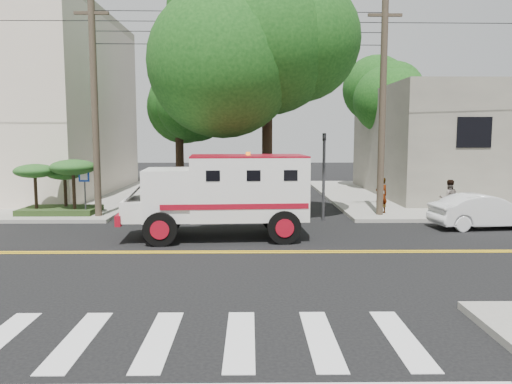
{
  "coord_description": "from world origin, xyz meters",
  "views": [
    {
      "loc": [
        0.78,
        -14.78,
        3.51
      ],
      "look_at": [
        0.97,
        2.02,
        1.6
      ],
      "focal_mm": 35.0,
      "sensor_mm": 36.0,
      "label": 1
    }
  ],
  "objects_px": {
    "pedestrian_a": "(381,195)",
    "armored_truck": "(225,191)",
    "pedestrian_b": "(449,198)",
    "parked_sedan": "(484,211)"
  },
  "relations": [
    {
      "from": "parked_sedan",
      "to": "pedestrian_b",
      "type": "distance_m",
      "value": 1.85
    },
    {
      "from": "parked_sedan",
      "to": "pedestrian_a",
      "type": "bearing_deg",
      "value": 41.97
    },
    {
      "from": "pedestrian_a",
      "to": "armored_truck",
      "type": "bearing_deg",
      "value": 14.89
    },
    {
      "from": "pedestrian_a",
      "to": "pedestrian_b",
      "type": "height_order",
      "value": "pedestrian_a"
    },
    {
      "from": "armored_truck",
      "to": "pedestrian_b",
      "type": "distance_m",
      "value": 9.7
    },
    {
      "from": "parked_sedan",
      "to": "pedestrian_b",
      "type": "bearing_deg",
      "value": 14.65
    },
    {
      "from": "pedestrian_b",
      "to": "parked_sedan",
      "type": "bearing_deg",
      "value": 117.46
    },
    {
      "from": "pedestrian_b",
      "to": "pedestrian_a",
      "type": "bearing_deg",
      "value": -17.28
    },
    {
      "from": "pedestrian_a",
      "to": "pedestrian_b",
      "type": "relative_size",
      "value": 1.0
    },
    {
      "from": "armored_truck",
      "to": "pedestrian_b",
      "type": "bearing_deg",
      "value": 16.5
    }
  ]
}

